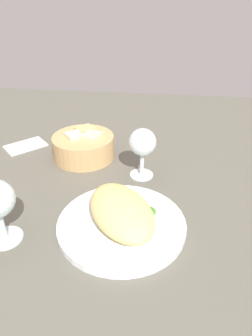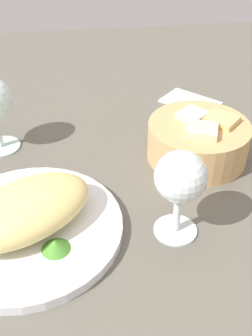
{
  "view_description": "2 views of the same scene",
  "coord_description": "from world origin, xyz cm",
  "px_view_note": "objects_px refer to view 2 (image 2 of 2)",
  "views": [
    {
      "loc": [
        -58.8,
        -16.66,
        41.22
      ],
      "look_at": [
        3.52,
        -9.17,
        3.02
      ],
      "focal_mm": 33.04,
      "sensor_mm": 36.0,
      "label": 1
    },
    {
      "loc": [
        -6.3,
        -49.66,
        39.2
      ],
      "look_at": [
        0.04,
        -4.53,
        4.84
      ],
      "focal_mm": 43.57,
      "sensor_mm": 36.0,
      "label": 2
    }
  ],
  "objects_px": {
    "plate": "(28,229)",
    "wine_glass_near": "(180,181)",
    "bread_basket": "(199,140)",
    "folded_napkin": "(191,101)"
  },
  "relations": [
    {
      "from": "plate",
      "to": "folded_napkin",
      "type": "bearing_deg",
      "value": 46.35
    },
    {
      "from": "plate",
      "to": "wine_glass_near",
      "type": "relative_size",
      "value": 2.01
    },
    {
      "from": "plate",
      "to": "wine_glass_near",
      "type": "height_order",
      "value": "wine_glass_near"
    },
    {
      "from": "plate",
      "to": "folded_napkin",
      "type": "xyz_separation_m",
      "value": [
        0.31,
        0.32,
        -0.0
      ]
    },
    {
      "from": "wine_glass_near",
      "to": "folded_napkin",
      "type": "height_order",
      "value": "wine_glass_near"
    },
    {
      "from": "bread_basket",
      "to": "wine_glass_near",
      "type": "height_order",
      "value": "wine_glass_near"
    },
    {
      "from": "plate",
      "to": "bread_basket",
      "type": "xyz_separation_m",
      "value": [
        0.27,
        0.14,
        0.03
      ]
    },
    {
      "from": "folded_napkin",
      "to": "wine_glass_near",
      "type": "bearing_deg",
      "value": 117.26
    },
    {
      "from": "bread_basket",
      "to": "folded_napkin",
      "type": "bearing_deg",
      "value": 77.93
    },
    {
      "from": "plate",
      "to": "bread_basket",
      "type": "relative_size",
      "value": 1.53
    }
  ]
}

